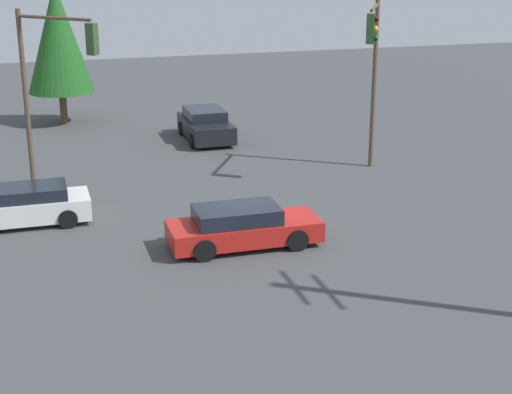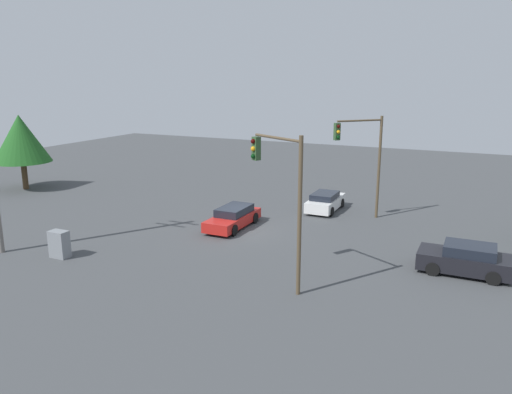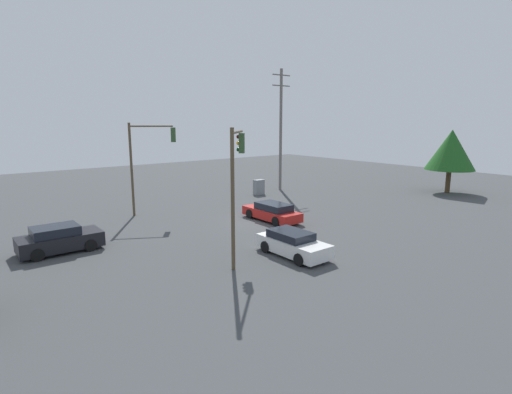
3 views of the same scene
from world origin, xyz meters
The scene contains 8 objects.
ground_plane centered at (0.00, 0.00, 0.00)m, with size 80.00×80.00×0.00m, color #424447.
sedan_red centered at (0.79, -0.31, 0.63)m, with size 1.87×4.63×1.28m.
sedan_white centered at (-3.16, -6.57, 0.63)m, with size 1.84×4.12×1.29m.
sedan_dark centered at (-12.59, 1.65, 0.70)m, with size 4.15×2.04×1.45m.
traffic_signal_main centered at (-5.23, 6.61, 4.60)m, with size 2.99×1.79×6.81m.
traffic_signal_cross centered at (-5.90, -5.38, 4.52)m, with size 2.54×2.62×6.67m.
electrical_cabinet centered at (6.42, 8.18, 0.71)m, with size 0.98×0.60×1.41m, color gray.
tree_far centered at (21.42, -2.58, 4.17)m, with size 4.58×4.58×6.11m.
Camera 2 is at (-13.07, 25.88, 9.09)m, focal length 35.00 mm.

